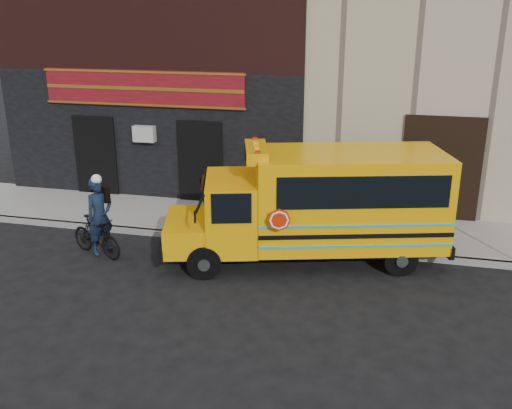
{
  "coord_description": "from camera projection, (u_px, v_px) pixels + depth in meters",
  "views": [
    {
      "loc": [
        2.5,
        -11.06,
        5.96
      ],
      "look_at": [
        -0.58,
        1.85,
        1.4
      ],
      "focal_mm": 40.0,
      "sensor_mm": 36.0,
      "label": 1
    }
  ],
  "objects": [
    {
      "name": "bicycle",
      "position": [
        96.0,
        236.0,
        14.4
      ],
      "size": [
        1.78,
        1.08,
        1.03
      ],
      "primitive_type": "imported",
      "rotation": [
        0.0,
        0.0,
        1.2
      ],
      "color": "black",
      "rests_on": "ground"
    },
    {
      "name": "building",
      "position": [
        326.0,
        4.0,
        20.3
      ],
      "size": [
        20.0,
        10.7,
        12.0
      ],
      "color": "tan",
      "rests_on": "sidewalk"
    },
    {
      "name": "ground",
      "position": [
        262.0,
        292.0,
        12.66
      ],
      "size": [
        120.0,
        120.0,
        0.0
      ],
      "primitive_type": "plane",
      "color": "black",
      "rests_on": "ground"
    },
    {
      "name": "sidewalk",
      "position": [
        293.0,
        225.0,
        16.41
      ],
      "size": [
        40.0,
        3.0,
        0.15
      ],
      "primitive_type": "cube",
      "color": "gray",
      "rests_on": "ground"
    },
    {
      "name": "curb",
      "position": [
        284.0,
        245.0,
        15.03
      ],
      "size": [
        40.0,
        0.2,
        0.15
      ],
      "primitive_type": "cube",
      "color": "gray",
      "rests_on": "ground"
    },
    {
      "name": "cyclist",
      "position": [
        100.0,
        218.0,
        14.32
      ],
      "size": [
        0.77,
        0.86,
        1.97
      ],
      "primitive_type": "imported",
      "rotation": [
        0.0,
        0.0,
        1.05
      ],
      "color": "black",
      "rests_on": "ground"
    },
    {
      "name": "school_bus",
      "position": [
        321.0,
        202.0,
        13.86
      ],
      "size": [
        7.22,
        3.93,
        2.92
      ],
      "color": "black",
      "rests_on": "ground"
    }
  ]
}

